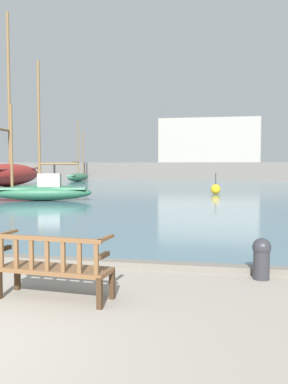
{
  "coord_description": "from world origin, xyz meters",
  "views": [
    {
      "loc": [
        3.1,
        -3.72,
        1.88
      ],
      "look_at": [
        0.36,
        10.0,
        1.0
      ],
      "focal_mm": 40.0,
      "sensor_mm": 36.0,
      "label": 1
    }
  ],
  "objects_px": {
    "sailboat_centre_channel": "(43,189)",
    "channel_buoy": "(216,189)",
    "sailboat_nearest_starboard": "(9,173)",
    "park_bench": "(54,266)",
    "sailboat_outer_port": "(78,176)",
    "mooring_bollard": "(262,256)"
  },
  "relations": [
    {
      "from": "park_bench",
      "to": "sailboat_outer_port",
      "type": "xyz_separation_m",
      "value": [
        -14.12,
        39.62,
        0.15
      ]
    },
    {
      "from": "sailboat_centre_channel",
      "to": "channel_buoy",
      "type": "distance_m",
      "value": 10.83
    },
    {
      "from": "sailboat_centre_channel",
      "to": "channel_buoy",
      "type": "relative_size",
      "value": 5.39
    },
    {
      "from": "sailboat_outer_port",
      "to": "channel_buoy",
      "type": "distance_m",
      "value": 23.98
    },
    {
      "from": "sailboat_outer_port",
      "to": "channel_buoy",
      "type": "relative_size",
      "value": 5.14
    },
    {
      "from": "sailboat_nearest_starboard",
      "to": "park_bench",
      "type": "bearing_deg",
      "value": -60.14
    },
    {
      "from": "park_bench",
      "to": "mooring_bollard",
      "type": "distance_m",
      "value": 3.37
    },
    {
      "from": "sailboat_outer_port",
      "to": "mooring_bollard",
      "type": "relative_size",
      "value": 9.77
    },
    {
      "from": "sailboat_outer_port",
      "to": "sailboat_nearest_starboard",
      "type": "relative_size",
      "value": 0.45
    },
    {
      "from": "sailboat_outer_port",
      "to": "mooring_bollard",
      "type": "xyz_separation_m",
      "value": [
        17.04,
        -37.95,
        -0.24
      ]
    },
    {
      "from": "park_bench",
      "to": "sailboat_outer_port",
      "type": "bearing_deg",
      "value": 109.62
    },
    {
      "from": "sailboat_centre_channel",
      "to": "sailboat_outer_port",
      "type": "height_order",
      "value": "sailboat_centre_channel"
    },
    {
      "from": "sailboat_centre_channel",
      "to": "sailboat_nearest_starboard",
      "type": "height_order",
      "value": "sailboat_nearest_starboard"
    },
    {
      "from": "sailboat_centre_channel",
      "to": "sailboat_outer_port",
      "type": "bearing_deg",
      "value": 106.1
    },
    {
      "from": "sailboat_nearest_starboard",
      "to": "channel_buoy",
      "type": "distance_m",
      "value": 19.26
    },
    {
      "from": "park_bench",
      "to": "sailboat_centre_channel",
      "type": "relative_size",
      "value": 0.23
    },
    {
      "from": "sailboat_nearest_starboard",
      "to": "channel_buoy",
      "type": "height_order",
      "value": "sailboat_nearest_starboard"
    },
    {
      "from": "sailboat_outer_port",
      "to": "sailboat_nearest_starboard",
      "type": "xyz_separation_m",
      "value": [
        -2.24,
        -11.12,
        0.56
      ]
    },
    {
      "from": "channel_buoy",
      "to": "park_bench",
      "type": "bearing_deg",
      "value": -94.14
    },
    {
      "from": "mooring_bollard",
      "to": "channel_buoy",
      "type": "distance_m",
      "value": 19.85
    },
    {
      "from": "sailboat_centre_channel",
      "to": "sailboat_nearest_starboard",
      "type": "relative_size",
      "value": 0.47
    },
    {
      "from": "park_bench",
      "to": "sailboat_outer_port",
      "type": "relative_size",
      "value": 0.25
    }
  ]
}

